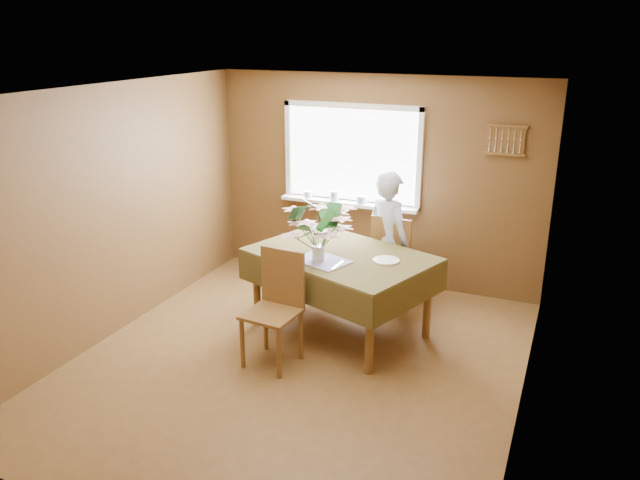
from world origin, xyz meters
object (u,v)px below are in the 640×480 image
at_px(seated_woman, 388,241).
at_px(flower_bouquet, 318,227).
at_px(dining_table, 340,263).
at_px(chair_near, 276,303).
at_px(chair_far, 394,258).

height_order(seated_woman, flower_bouquet, seated_woman).
bearing_deg(seated_woman, dining_table, 100.86).
relative_size(chair_near, flower_bouquet, 1.75).
bearing_deg(chair_near, flower_bouquet, 73.55).
xyz_separation_m(chair_near, seated_woman, (0.60, 1.54, 0.21)).
bearing_deg(chair_far, seated_woman, 47.05).
distance_m(chair_far, flower_bouquet, 1.32).
height_order(chair_near, flower_bouquet, flower_bouquet).
bearing_deg(dining_table, chair_far, 87.78).
xyz_separation_m(dining_table, chair_far, (0.32, 0.81, -0.17)).
bearing_deg(flower_bouquet, chair_far, 67.30).
bearing_deg(flower_bouquet, chair_near, -111.72).
bearing_deg(seated_woman, flower_bouquet, 99.22).
bearing_deg(chair_near, seated_woman, 73.94).
bearing_deg(chair_far, chair_near, 71.78).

